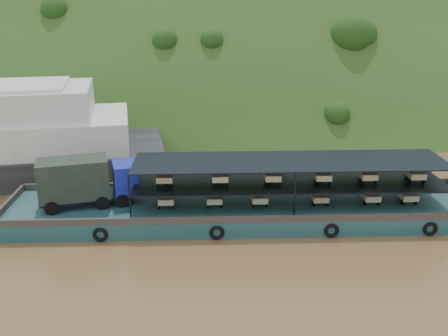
{
  "coord_description": "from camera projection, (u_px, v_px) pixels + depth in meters",
  "views": [
    {
      "loc": [
        -3.44,
        -33.96,
        16.14
      ],
      "look_at": [
        -2.0,
        3.0,
        3.2
      ],
      "focal_mm": 40.0,
      "sensor_mm": 36.0,
      "label": 1
    }
  ],
  "objects": [
    {
      "name": "ground",
      "position": [
        252.0,
        221.0,
        37.49
      ],
      "size": [
        160.0,
        160.0,
        0.0
      ],
      "primitive_type": "plane",
      "color": "brown",
      "rests_on": "ground"
    },
    {
      "name": "hillside",
      "position": [
        229.0,
        113.0,
        71.44
      ],
      "size": [
        140.0,
        39.6,
        39.6
      ],
      "primitive_type": "cube",
      "rotation": [
        0.79,
        0.0,
        0.0
      ],
      "color": "#1B3513",
      "rests_on": "ground"
    },
    {
      "name": "cargo_barge",
      "position": [
        227.0,
        203.0,
        37.6
      ],
      "size": [
        35.0,
        7.18,
        4.83
      ],
      "color": "#123C41",
      "rests_on": "ground"
    }
  ]
}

